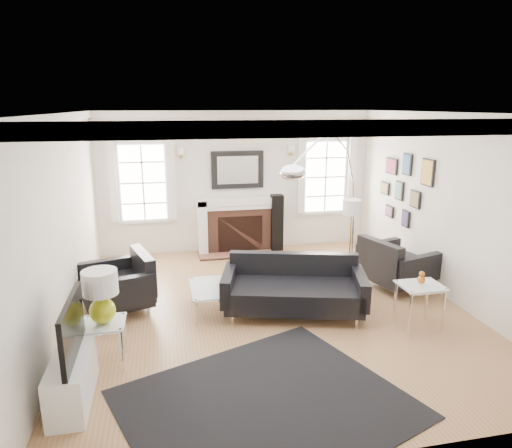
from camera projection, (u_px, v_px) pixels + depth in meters
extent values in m
plane|color=#996840|center=(271.00, 308.00, 6.70)|extent=(6.00, 6.00, 0.00)
cube|color=silver|center=(237.00, 182.00, 9.19)|extent=(5.50, 0.04, 2.80)
cube|color=silver|center=(363.00, 306.00, 3.51)|extent=(5.50, 0.04, 2.80)
cube|color=silver|center=(63.00, 226.00, 5.82)|extent=(0.04, 6.00, 2.80)
cube|color=silver|center=(449.00, 208.00, 6.88)|extent=(0.04, 6.00, 2.80)
cube|color=white|center=(273.00, 113.00, 6.00)|extent=(5.50, 6.00, 0.02)
cube|color=white|center=(273.00, 117.00, 6.01)|extent=(5.50, 6.00, 0.12)
cube|color=white|center=(202.00, 227.00, 9.07)|extent=(0.18, 0.38, 1.10)
cube|color=white|center=(275.00, 223.00, 9.36)|extent=(0.18, 0.38, 1.10)
cube|color=white|center=(239.00, 201.00, 9.09)|extent=(1.70, 0.38, 0.12)
cube|color=white|center=(239.00, 206.00, 9.12)|extent=(1.50, 0.34, 0.10)
cube|color=brown|center=(239.00, 230.00, 9.26)|extent=(1.30, 0.30, 0.90)
cube|color=black|center=(240.00, 234.00, 9.19)|extent=(0.90, 0.10, 0.76)
cube|color=brown|center=(242.00, 254.00, 9.12)|extent=(1.70, 0.50, 0.04)
cube|color=black|center=(238.00, 170.00, 9.09)|extent=(1.05, 0.06, 0.75)
cube|color=white|center=(238.00, 170.00, 9.06)|extent=(0.82, 0.02, 0.55)
cube|color=white|center=(143.00, 183.00, 8.80)|extent=(1.00, 0.05, 1.60)
cube|color=white|center=(143.00, 183.00, 8.77)|extent=(0.84, 0.02, 1.44)
cube|color=white|center=(113.00, 182.00, 8.58)|extent=(0.14, 0.05, 1.55)
cube|color=white|center=(172.00, 180.00, 8.79)|extent=(0.14, 0.05, 1.55)
cube|color=white|center=(325.00, 177.00, 9.51)|extent=(1.00, 0.05, 1.60)
cube|color=white|center=(325.00, 177.00, 9.48)|extent=(0.84, 0.02, 1.44)
cube|color=white|center=(301.00, 176.00, 9.30)|extent=(0.14, 0.05, 1.55)
cube|color=white|center=(352.00, 174.00, 9.51)|extent=(0.14, 0.05, 1.55)
cube|color=black|center=(428.00, 172.00, 7.33)|extent=(0.03, 0.34, 0.44)
cube|color=gold|center=(427.00, 172.00, 7.33)|extent=(0.01, 0.29, 0.39)
cube|color=black|center=(407.00, 164.00, 7.93)|extent=(0.03, 0.28, 0.38)
cube|color=#335E8D|center=(406.00, 164.00, 7.93)|extent=(0.01, 0.23, 0.33)
cube|color=black|center=(392.00, 166.00, 8.48)|extent=(0.03, 0.40, 0.30)
cube|color=#B1364E|center=(391.00, 166.00, 8.48)|extent=(0.01, 0.35, 0.25)
cube|color=black|center=(415.00, 199.00, 7.74)|extent=(0.03, 0.30, 0.30)
cube|color=olive|center=(414.00, 199.00, 7.74)|extent=(0.01, 0.25, 0.25)
cube|color=black|center=(399.00, 191.00, 8.25)|extent=(0.03, 0.26, 0.34)
cube|color=#4E8367|center=(398.00, 191.00, 8.25)|extent=(0.01, 0.21, 0.29)
cube|color=black|center=(385.00, 188.00, 8.78)|extent=(0.03, 0.32, 0.24)
cube|color=olive|center=(384.00, 188.00, 8.78)|extent=(0.01, 0.27, 0.19)
cube|color=black|center=(406.00, 219.00, 8.08)|extent=(0.03, 0.24, 0.30)
cube|color=#352D5B|center=(405.00, 219.00, 8.08)|extent=(0.01, 0.19, 0.25)
cube|color=black|center=(390.00, 211.00, 8.65)|extent=(0.03, 0.28, 0.22)
cube|color=#92556F|center=(389.00, 211.00, 8.64)|extent=(0.01, 0.23, 0.17)
cube|color=white|center=(72.00, 378.00, 4.55)|extent=(0.35, 1.00, 0.50)
cube|color=black|center=(72.00, 328.00, 4.42)|extent=(0.05, 1.00, 0.58)
cube|color=black|center=(266.00, 404.00, 4.55)|extent=(3.28, 3.02, 0.01)
cube|color=black|center=(294.00, 294.00, 6.47)|extent=(2.06, 1.34, 0.32)
cube|color=black|center=(293.00, 269.00, 6.79)|extent=(1.87, 0.62, 0.53)
cube|color=black|center=(229.00, 285.00, 6.49)|extent=(0.37, 0.90, 0.40)
cube|color=black|center=(360.00, 288.00, 6.38)|extent=(0.37, 0.90, 0.40)
cube|color=black|center=(117.00, 291.00, 6.56)|extent=(1.11, 1.11, 0.33)
cube|color=black|center=(143.00, 270.00, 6.68)|extent=(0.40, 0.90, 0.56)
cube|color=black|center=(110.00, 272.00, 6.90)|extent=(0.89, 0.38, 0.42)
cube|color=black|center=(123.00, 293.00, 6.14)|extent=(0.89, 0.38, 0.42)
cube|color=black|center=(397.00, 269.00, 7.43)|extent=(1.12, 1.12, 0.34)
cube|color=black|center=(379.00, 258.00, 7.18)|extent=(0.41, 0.91, 0.56)
cube|color=black|center=(419.00, 269.00, 7.01)|extent=(0.90, 0.39, 0.43)
cube|color=black|center=(378.00, 253.00, 7.77)|extent=(0.90, 0.39, 0.43)
cube|color=silver|center=(222.00, 287.00, 6.52)|extent=(0.88, 0.88, 0.02)
cylinder|color=silver|center=(196.00, 313.00, 6.12)|extent=(0.04, 0.04, 0.39)
cylinder|color=silver|center=(254.00, 308.00, 6.27)|extent=(0.04, 0.04, 0.39)
cylinder|color=silver|center=(192.00, 290.00, 6.87)|extent=(0.04, 0.04, 0.39)
cylinder|color=silver|center=(244.00, 286.00, 7.02)|extent=(0.04, 0.04, 0.39)
cube|color=silver|center=(104.00, 323.00, 5.15)|extent=(0.47, 0.47, 0.02)
cylinder|color=silver|center=(85.00, 354.00, 4.98)|extent=(0.04, 0.04, 0.52)
cylinder|color=silver|center=(122.00, 350.00, 5.06)|extent=(0.04, 0.04, 0.52)
cylinder|color=silver|center=(90.00, 337.00, 5.36)|extent=(0.04, 0.04, 0.52)
cylinder|color=silver|center=(125.00, 333.00, 5.43)|extent=(0.04, 0.04, 0.52)
cube|color=silver|center=(421.00, 286.00, 5.99)|extent=(0.55, 0.47, 0.02)
cylinder|color=silver|center=(410.00, 314.00, 5.84)|extent=(0.04, 0.04, 0.61)
cylinder|color=silver|center=(443.00, 311.00, 5.93)|extent=(0.04, 0.04, 0.61)
cylinder|color=silver|center=(395.00, 302.00, 6.20)|extent=(0.04, 0.04, 0.61)
cylinder|color=silver|center=(427.00, 299.00, 6.29)|extent=(0.04, 0.04, 0.61)
sphere|color=#B5BC17|center=(103.00, 311.00, 5.11)|extent=(0.29, 0.29, 0.29)
cylinder|color=#B5BC17|center=(101.00, 299.00, 5.07)|extent=(0.04, 0.04, 0.12)
cylinder|color=white|center=(100.00, 282.00, 5.02)|extent=(0.39, 0.39, 0.27)
sphere|color=#B85617|center=(421.00, 280.00, 5.97)|extent=(0.11, 0.11, 0.11)
sphere|color=#B85617|center=(422.00, 274.00, 5.95)|extent=(0.08, 0.08, 0.08)
cube|color=white|center=(351.00, 267.00, 8.13)|extent=(0.27, 0.43, 0.21)
ellipsoid|color=silver|center=(292.00, 172.00, 6.15)|extent=(0.36, 0.36, 0.22)
cylinder|color=gold|center=(348.00, 284.00, 7.57)|extent=(0.18, 0.18, 0.03)
cylinder|color=gold|center=(350.00, 248.00, 7.41)|extent=(0.02, 0.02, 1.28)
cylinder|color=white|center=(352.00, 207.00, 7.24)|extent=(0.29, 0.29, 0.24)
cube|color=black|center=(277.00, 223.00, 9.21)|extent=(0.24, 0.24, 1.17)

